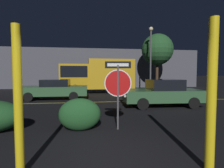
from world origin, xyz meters
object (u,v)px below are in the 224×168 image
Objects in this scene: yellow_pole_left at (18,102)px; stop_sign at (118,83)px; passing_car_2 at (54,89)px; street_lamp at (151,52)px; passing_car_3 at (162,93)px; delivery_truck at (97,75)px; hedge_bush_2 at (80,114)px; tree_0 at (157,50)px; yellow_pole_right at (212,96)px.

stop_sign is at bearing 46.71° from yellow_pole_left.
passing_car_2 is 9.96m from street_lamp.
passing_car_3 is at bearing 48.29° from yellow_pole_left.
passing_car_2 is at bearing 138.86° from delivery_truck.
passing_car_3 is 0.65× the size of delivery_truck.
street_lamp is at bearing 59.69° from hedge_bush_2.
tree_0 is at bearing 58.68° from hedge_bush_2.
passing_car_3 is at bearing 39.59° from hedge_bush_2.
hedge_bush_2 is 5.73m from passing_car_3.
yellow_pole_left is 0.56× the size of passing_car_2.
passing_car_2 is (-3.29, 7.28, -0.81)m from stop_sign.
passing_car_2 is 0.70× the size of delivery_truck.
delivery_truck is at bearing 97.86° from stop_sign.
hedge_bush_2 is 7.51m from passing_car_2.
passing_car_3 is 0.72× the size of tree_0.
yellow_pole_left is 0.39× the size of delivery_truck.
tree_0 is at bearing -73.46° from delivery_truck.
delivery_truck is (3.21, 3.84, 1.00)m from passing_car_2.
stop_sign is 11.12m from delivery_truck.
street_lamp reaches higher than passing_car_2.
hedge_bush_2 is at bearing -163.44° from passing_car_2.
yellow_pole_left is 0.42× the size of tree_0.
yellow_pole_left is 2.68m from hedge_bush_2.
stop_sign is 0.83× the size of yellow_pole_left.
passing_car_2 is (-4.55, 9.94, -0.70)m from yellow_pole_right.
delivery_truck is at bearing 95.54° from yellow_pole_right.
passing_car_3 is 10.97m from tree_0.
yellow_pole_left is at bearing -118.92° from street_lamp.
stop_sign is 3.17m from yellow_pole_left.
hedge_bush_2 is 0.19× the size of delivery_truck.
stop_sign is 0.49× the size of passing_car_3.
passing_car_2 is 0.75× the size of street_lamp.
passing_car_3 is (1.94, 6.37, -0.67)m from yellow_pole_right.
stop_sign is at bearing -117.22° from tree_0.
yellow_pole_right is 0.63× the size of passing_car_3.
delivery_truck is 7.81m from tree_0.
stop_sign is 15.30m from tree_0.
passing_car_2 is 12.42m from tree_0.
stop_sign is 12.60m from street_lamp.
yellow_pole_left is at bearing 141.54° from passing_car_3.
delivery_truck is (-1.34, 13.78, 0.30)m from yellow_pole_right.
passing_car_2 is (-2.07, 7.22, 0.19)m from hedge_bush_2.
passing_car_3 is at bearing -105.64° from street_lamp.
yellow_pole_right is 6.69m from passing_car_3.
stop_sign is 8.03m from passing_car_2.
yellow_pole_right reaches higher than passing_car_2.
street_lamp is (4.03, 13.84, 2.53)m from yellow_pole_right.
yellow_pole_left is 3.44m from yellow_pole_right.
passing_car_3 is at bearing 73.08° from yellow_pole_right.
street_lamp is (6.50, 11.12, 3.42)m from hedge_bush_2.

